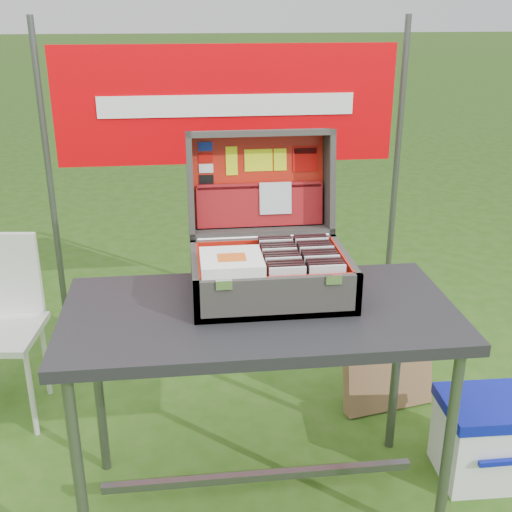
{
  "coord_description": "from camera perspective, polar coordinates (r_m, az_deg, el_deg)",
  "views": [
    {
      "loc": [
        -0.22,
        -1.96,
        1.75
      ],
      "look_at": [
        0.02,
        0.1,
        0.93
      ],
      "focal_mm": 45.0,
      "sensor_mm": 36.0,
      "label": 1
    }
  ],
  "objects": [
    {
      "name": "suitcase_lid_back",
      "position": [
        2.43,
        0.2,
        6.67
      ],
      "size": [
        0.53,
        0.08,
        0.38
      ],
      "primitive_type": "cube",
      "rotation": [
        -1.73,
        0.0,
        0.0
      ],
      "color": "#3E3C36",
      "rests_on": "suitcase_base_wall_back"
    },
    {
      "name": "cooler_lid",
      "position": [
        2.66,
        20.42,
        -12.39
      ],
      "size": [
        0.4,
        0.31,
        0.05
      ],
      "primitive_type": "cube",
      "rotation": [
        0.0,
        0.0,
        -0.03
      ],
      "color": "#0C1594",
      "rests_on": "cooler_body"
    },
    {
      "name": "suitcase",
      "position": [
        2.17,
        1.13,
        3.26
      ],
      "size": [
        0.53,
        0.54,
        0.51
      ],
      "primitive_type": null,
      "color": "#3E3C36",
      "rests_on": "table"
    },
    {
      "name": "chair_leg_fr",
      "position": [
        2.93,
        -19.35,
        -11.42
      ],
      "size": [
        0.02,
        0.02,
        0.42
      ],
      "primitive_type": "cylinder",
      "color": "silver",
      "rests_on": "ground"
    },
    {
      "name": "table_top",
      "position": [
        2.13,
        0.31,
        -5.14
      ],
      "size": [
        1.3,
        0.65,
        0.04
      ],
      "primitive_type": "cube",
      "rotation": [
        0.0,
        0.0,
        -0.0
      ],
      "color": "black",
      "rests_on": "ground"
    },
    {
      "name": "cooler",
      "position": [
        2.75,
        20.01,
        -14.96
      ],
      "size": [
        0.4,
        0.31,
        0.34
      ],
      "primitive_type": null,
      "rotation": [
        0.0,
        0.0,
        -0.03
      ],
      "color": "white",
      "rests_on": "ground"
    },
    {
      "name": "suitcase_lid_liner",
      "position": [
        2.42,
        0.24,
        6.64
      ],
      "size": [
        0.49,
        0.06,
        0.33
      ],
      "primitive_type": "cube",
      "rotation": [
        -1.73,
        0.0,
        0.0
      ],
      "color": "red",
      "rests_on": "suitcase_lid_back"
    },
    {
      "name": "cd_left_10",
      "position": [
        2.24,
        1.93,
        -0.56
      ],
      "size": [
        0.12,
        0.01,
        0.14
      ],
      "primitive_type": "cube",
      "color": "black",
      "rests_on": "suitcase_liner_floor"
    },
    {
      "name": "suitcase_pocket_edge",
      "position": [
        2.39,
        0.32,
        6.29
      ],
      "size": [
        0.46,
        0.02,
        0.02
      ],
      "primitive_type": "cube",
      "rotation": [
        -1.73,
        0.0,
        0.0
      ],
      "color": "maroon",
      "rests_on": "suitcase_lid_pocket"
    },
    {
      "name": "songbook_4",
      "position": [
        2.06,
        -2.19,
        -0.37
      ],
      "size": [
        0.2,
        0.2,
        0.0
      ],
      "primitive_type": "cube",
      "color": "white",
      "rests_on": "suitcase_base_wall_front"
    },
    {
      "name": "cd_right_8",
      "position": [
        2.22,
        5.38,
        -0.82
      ],
      "size": [
        0.12,
        0.01,
        0.14
      ],
      "primitive_type": "cube",
      "color": "silver",
      "rests_on": "suitcase_liner_floor"
    },
    {
      "name": "cd_right_0",
      "position": [
        2.07,
        6.33,
        -2.57
      ],
      "size": [
        0.12,
        0.01,
        0.14
      ],
      "primitive_type": "cube",
      "color": "silver",
      "rests_on": "suitcase_liner_floor"
    },
    {
      "name": "chair_upright_right",
      "position": [
        3.04,
        -19.05,
        -1.58
      ],
      "size": [
        0.02,
        0.02,
        0.39
      ],
      "primitive_type": "cylinder",
      "color": "silver",
      "rests_on": "chair_seat"
    },
    {
      "name": "lid_card_neon_tall",
      "position": [
        2.4,
        -2.18,
        8.44
      ],
      "size": [
        0.04,
        0.02,
        0.1
      ],
      "primitive_type": "cube",
      "rotation": [
        -1.73,
        0.0,
        0.0
      ],
      "color": "#D2E513",
      "rests_on": "suitcase_lid_liner"
    },
    {
      "name": "suitcase_base_wall_left",
      "position": [
        2.16,
        -5.44,
        -2.11
      ],
      "size": [
        0.02,
        0.38,
        0.14
      ],
      "primitive_type": "cube",
      "color": "#3E3C36",
      "rests_on": "table_top"
    },
    {
      "name": "cd_right_14",
      "position": [
        2.33,
        4.75,
        0.35
      ],
      "size": [
        0.12,
        0.01,
        0.14
      ],
      "primitive_type": "cube",
      "color": "black",
      "rests_on": "suitcase_liner_floor"
    },
    {
      "name": "cd_right_6",
      "position": [
        2.18,
        5.61,
        -1.23
      ],
      "size": [
        0.12,
        0.01,
        0.14
      ],
      "primitive_type": "cube",
      "color": "black",
      "rests_on": "suitcase_liner_floor"
    },
    {
      "name": "cd_left_14",
      "position": [
        2.31,
        1.62,
        0.22
      ],
      "size": [
        0.12,
        0.01,
        0.14
      ],
      "primitive_type": "cube",
      "color": "black",
      "rests_on": "suitcase_liner_floor"
    },
    {
      "name": "songbook_1",
      "position": [
        2.07,
        -2.19,
        -0.75
      ],
      "size": [
        0.2,
        0.2,
        0.0
      ],
      "primitive_type": "cube",
      "color": "white",
      "rests_on": "suitcase_base_wall_front"
    },
    {
      "name": "cd_left_2",
      "position": [
        2.08,
        2.62,
        -2.29
      ],
      "size": [
        0.12,
        0.01,
        0.14
      ],
      "primitive_type": "cube",
      "color": "black",
      "rests_on": "suitcase_liner_floor"
    },
    {
      "name": "lid_sticker_cc_a",
      "position": [
        2.39,
        -4.53,
        9.68
      ],
      "size": [
        0.05,
        0.01,
        0.03
      ],
      "primitive_type": "cube",
      "rotation": [
        -1.73,
        0.0,
        0.0
      ],
      "color": "#1933B2",
      "rests_on": "suitcase_lid_liner"
    },
    {
      "name": "suitcase_latch_right",
      "position": [
        2.02,
        6.93,
        -2.1
      ],
      "size": [
        0.05,
        0.01,
        0.03
      ],
      "primitive_type": "cube",
      "color": "silver",
      "rests_on": "suitcase_base_wall_front"
    },
    {
      "name": "cd_right_12",
      "position": [
        2.3,
        4.96,
        -0.02
      ],
      "size": [
        0.12,
        0.01,
        0.14
      ],
      "primitive_type": "cube",
      "color": "silver",
      "rests_on": "suitcase_liner_floor"
    },
    {
      "name": "cd_left_7",
      "position": [
        2.18,
        2.18,
        -1.18
      ],
      "size": [
        0.12,
        0.01,
        0.14
      ],
      "primitive_type": "cube",
      "color": "black",
      "rests_on": "suitcase_liner_floor"
    },
    {
      "name": "suitcase_base_wall_right",
      "position": [
        2.23,
        7.86,
        -1.48
      ],
      "size": [
        0.02,
        0.38,
        0.14
      ],
      "primitive_type": "cube",
      "color": "#3E3C36",
      "rests_on": "table_top"
    },
    {
      "name": "cd_right_1",
      "position": [
        2.09,
        6.21,
        -2.34
      ],
      "size": [
        0.12,
        0.01,
        0.14
      ],
      "primitive_type": "cube",
      "color": "black",
      "rests_on": "suitcase_liner_floor"
    },
    {
      "name": "lid_sticker_band",
      "position": [
        2.43,
        4.4,
        8.6
      ],
      "size": [
        0.1,
        0.02,
        0.09
      ],
      "primitive_type": "cube",
      "rotation": [
        -1.73,
        0.0,
        0.0
      ],
      "color": "red",
      "rests_on": "suitcase_lid_liner"
    },
    {
      "name": "suitcase_liner_wall_front",
      "position": [
        2.03,
        1.97,
        -3.39
      ],
      "size": [
        0.49,
        0.01,
        0.12
      ],
      "primitive_type": "cube",
      "color": "red",
      "rests_on": "suitcase_base_bottom"
    },
    {
      "name": "suitcase_liner_wall_left",
      "position": [
        2.16,
        -5.09,
        -1.84
      ],
      "size": [
        0.01,
        0.34,
        0.12
      ],
      "primitive_type": "cube",
      "color": "red",
      "rests_on": "suitcase_base_bottom"
    },
    {
      "name": "suitcase_lid_rim_near",
      "position": [
        2.4,
        0.45,
        2.23
      ],
      "size": [
        0.53,
        0.14,
        0.04
      ],
      "primitive_type": "cube",
      "rotation": [
        -1.73,
        0.0,
        0.0
      ],
      "color": "#3E3C36",
      "rests_on": "suitcase_lid_back"
    },
    {
      "name": "suitcase_liner_floor",
      "position": [
        2.2,
        1.3,
        -2.94
      ],
      "size": [
        0.49,
        0.34,
        0.01
      ],
      "primitive_type": "cube",
      "color": "red",
      "rests_on": "suitcase_base_bottom"
    },
    {
      "name": "cd_right_10",
      "position": [
        2.26,
        5.17,
        -0.41
      ],
      "size": [
        0.12,
        0.01,
        0.14
      ],
      "primitive_type": "cube",
      "color": "black",
      "rests_on": "suitcase_liner_floor"
    },
    {
      "name": "table_leg_fl",
      "position": [
        2.15,
        -15.43,
        -18.72
      ],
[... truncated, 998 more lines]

